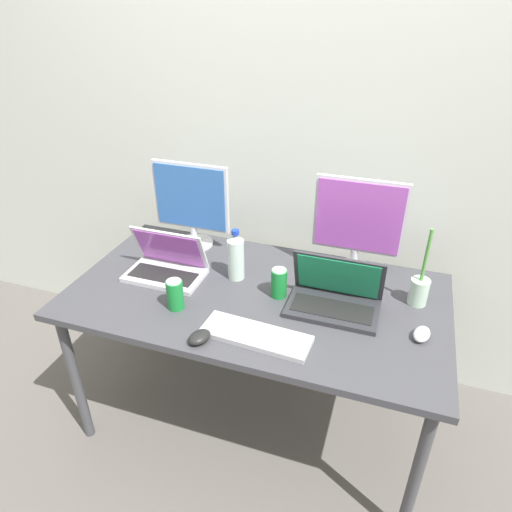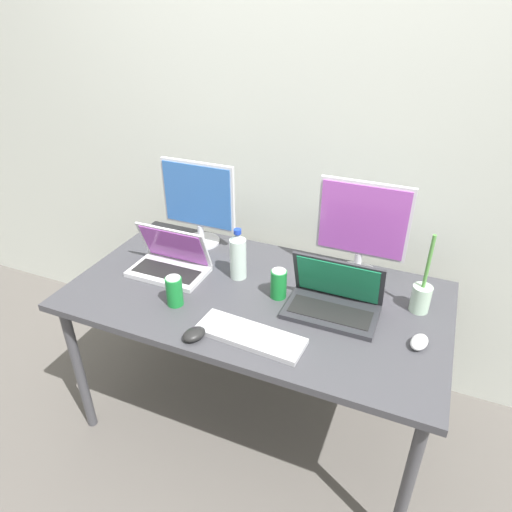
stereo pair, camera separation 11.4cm
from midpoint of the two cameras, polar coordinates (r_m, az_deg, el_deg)
The scene contains 14 objects.
ground_plane at distance 2.41m, azimuth 1.44°, elevation -19.28°, with size 16.00×16.00×0.00m, color #5B5651.
wall_back at distance 2.19m, azimuth 7.86°, elevation 15.98°, with size 7.00×0.08×2.60m, color silver.
work_desk at distance 1.94m, azimuth 1.69°, elevation -6.18°, with size 1.55×0.83×0.74m.
monitor_left at distance 2.19m, azimuth -5.72°, elevation 6.79°, with size 0.37×0.18×0.42m.
monitor_center at distance 1.96m, azimuth 14.75°, elevation 3.33°, with size 0.38×0.20×0.44m.
laptop_silver at distance 2.05m, azimuth -9.09°, elevation -0.70°, with size 0.34×0.21×0.21m.
laptop_secondary at distance 1.81m, azimuth 11.47°, elevation -5.37°, with size 0.36×0.22×0.22m.
keyboard_main at distance 1.68m, azimuth 1.25°, elevation -9.95°, with size 0.40×0.14×0.02m, color #B2B2B7.
mouse_by_keyboard at distance 1.75m, azimuth 21.53°, elevation -10.02°, with size 0.06×0.09×0.04m, color silver.
mouse_by_laptop at distance 1.68m, azimuth -5.80°, elevation -9.75°, with size 0.07×0.09×0.04m, color black.
water_bottle at distance 1.95m, azimuth -0.60°, elevation 0.01°, with size 0.07×0.07×0.23m.
soda_can_near_keyboard at distance 1.85m, azimuth 4.61°, elevation -3.52°, with size 0.07×0.07×0.13m.
soda_can_by_laptop at distance 1.83m, azimuth -8.41°, elevation -4.39°, with size 0.07×0.07×0.13m.
bamboo_vase at distance 1.90m, azimuth 21.58°, elevation -4.74°, with size 0.08×0.08×0.33m.
Camera 2 is at (0.61, -1.43, 1.83)m, focal length 32.00 mm.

